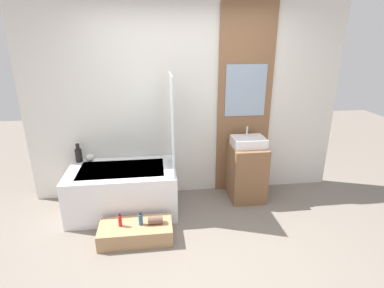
# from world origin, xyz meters

# --- Properties ---
(ground_plane) EXTENTS (12.00, 12.00, 0.00)m
(ground_plane) POSITION_xyz_m (0.00, 0.00, 0.00)
(ground_plane) COLOR slate
(wall_tiled_back) EXTENTS (4.20, 0.06, 2.60)m
(wall_tiled_back) POSITION_xyz_m (0.00, 1.58, 1.30)
(wall_tiled_back) COLOR silver
(wall_tiled_back) RESTS_ON ground_plane
(wall_wood_accent) EXTENTS (0.73, 0.04, 2.60)m
(wall_wood_accent) POSITION_xyz_m (0.77, 1.53, 1.31)
(wall_wood_accent) COLOR brown
(wall_wood_accent) RESTS_ON ground_plane
(bathtub) EXTENTS (1.33, 0.79, 0.58)m
(bathtub) POSITION_xyz_m (-0.87, 1.13, 0.29)
(bathtub) COLOR white
(bathtub) RESTS_ON ground_plane
(glass_shower_screen) EXTENTS (0.01, 0.62, 1.16)m
(glass_shower_screen) POSITION_xyz_m (-0.24, 1.07, 1.16)
(glass_shower_screen) COLOR silver
(glass_shower_screen) RESTS_ON bathtub
(wooden_step_bench) EXTENTS (0.80, 0.38, 0.19)m
(wooden_step_bench) POSITION_xyz_m (-0.70, 0.49, 0.09)
(wooden_step_bench) COLOR #A87F56
(wooden_step_bench) RESTS_ON ground_plane
(vanity_cabinet) EXTENTS (0.45, 0.51, 0.76)m
(vanity_cabinet) POSITION_xyz_m (0.77, 1.26, 0.38)
(vanity_cabinet) COLOR brown
(vanity_cabinet) RESTS_ON ground_plane
(sink) EXTENTS (0.43, 0.32, 0.25)m
(sink) POSITION_xyz_m (0.77, 1.26, 0.82)
(sink) COLOR white
(sink) RESTS_ON vanity_cabinet
(vase_tall_dark) EXTENTS (0.09, 0.09, 0.25)m
(vase_tall_dark) POSITION_xyz_m (-1.44, 1.44, 0.68)
(vase_tall_dark) COLOR black
(vase_tall_dark) RESTS_ON bathtub
(vase_round_light) EXTENTS (0.11, 0.11, 0.11)m
(vase_round_light) POSITION_xyz_m (-1.31, 1.43, 0.63)
(vase_round_light) COLOR silver
(vase_round_light) RESTS_ON bathtub
(bottle_soap_primary) EXTENTS (0.04, 0.04, 0.16)m
(bottle_soap_primary) POSITION_xyz_m (-0.86, 0.49, 0.26)
(bottle_soap_primary) COLOR red
(bottle_soap_primary) RESTS_ON wooden_step_bench
(bottle_soap_secondary) EXTENTS (0.05, 0.05, 0.15)m
(bottle_soap_secondary) POSITION_xyz_m (-0.64, 0.49, 0.26)
(bottle_soap_secondary) COLOR #2D567A
(bottle_soap_secondary) RESTS_ON wooden_step_bench
(towel_roll) EXTENTS (0.16, 0.09, 0.09)m
(towel_roll) POSITION_xyz_m (-0.48, 0.49, 0.23)
(towel_roll) COLOR brown
(towel_roll) RESTS_ON wooden_step_bench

